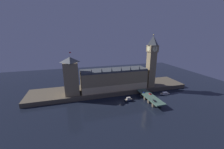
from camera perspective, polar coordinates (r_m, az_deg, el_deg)
ground_plane at (r=166.37m, az=3.36°, el=-11.69°), size 400.00×400.00×0.00m
embankment at (r=198.90m, az=-0.38°, el=-5.95°), size 220.00×42.00×5.58m
parliament_hall at (r=187.88m, az=0.86°, el=-1.90°), size 89.33×24.14×33.33m
clock_tower at (r=198.29m, az=16.11°, el=5.76°), size 12.39×12.50×72.94m
victoria_tower at (r=175.16m, az=-16.63°, el=-0.58°), size 17.30×17.30×53.08m
bridge at (r=175.31m, az=15.51°, el=-9.26°), size 12.17×46.00×6.27m
car_northbound_lead at (r=182.19m, az=12.90°, el=-7.11°), size 1.92×4.17×1.42m
car_northbound_trail at (r=162.83m, az=17.21°, el=-10.35°), size 2.05×4.73×1.45m
car_southbound_trail at (r=179.09m, az=15.53°, el=-7.70°), size 2.01×3.96×1.57m
pedestrian_near_rail at (r=165.04m, az=15.49°, el=-9.72°), size 0.38×0.38×1.84m
pedestrian_far_rail at (r=180.50m, az=12.23°, el=-7.22°), size 0.38×0.38×1.64m
street_lamp_near at (r=158.81m, az=16.65°, el=-9.75°), size 1.34×0.60×6.10m
boat_upstream at (r=170.72m, az=6.90°, el=-10.35°), size 10.38×4.71×4.85m
boat_downstream at (r=200.13m, az=21.09°, el=-7.41°), size 14.35×6.46×3.65m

